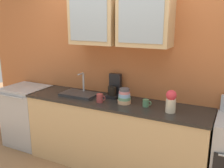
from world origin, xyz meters
The scene contains 10 objects.
ground_plane centered at (0.00, 0.00, 0.00)m, with size 10.00×10.00×0.00m, color #936B47.
back_wall_unit centered at (0.01, 0.30, 1.38)m, with size 4.55×0.42×2.51m.
counter centered at (0.00, 0.00, 0.44)m, with size 2.30×0.59×0.89m.
sink_faucet centered at (-0.51, 0.02, 0.91)m, with size 0.47×0.28×0.29m.
bowl_stack centered at (0.15, -0.01, 0.97)m, with size 0.16×0.16×0.18m.
vase centered at (0.71, -0.06, 1.01)m, with size 0.11×0.11×0.25m.
cup_near_sink centered at (-0.13, -0.11, 0.94)m, with size 0.12×0.08×0.10m.
cup_near_bowls centered at (0.41, -0.01, 0.93)m, with size 0.10×0.07×0.08m.
dishwasher centered at (-1.44, 0.00, 0.44)m, with size 0.61×0.57×0.89m.
coffee_maker centered at (-0.09, 0.18, 1.00)m, with size 0.17×0.20×0.29m.
Camera 1 is at (1.28, -2.59, 1.85)m, focal length 40.22 mm.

